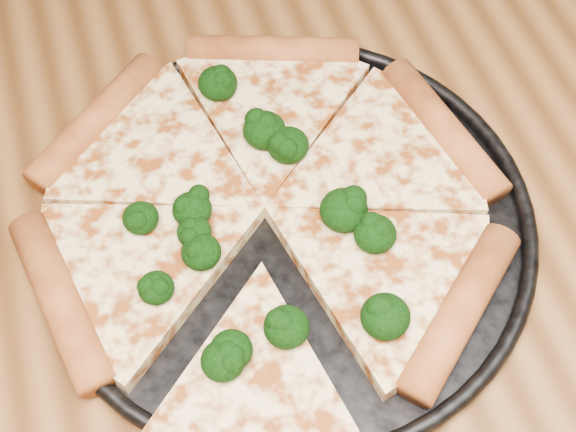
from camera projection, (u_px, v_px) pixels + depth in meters
name	position (u px, v px, depth m)	size (l,w,h in m)	color
dining_table	(283.00, 406.00, 0.62)	(1.20, 0.90, 0.75)	brown
pizza_pan	(288.00, 222.00, 0.59)	(0.36, 0.36, 0.02)	black
pizza	(264.00, 218.00, 0.58)	(0.35, 0.40, 0.03)	#FBDF99
broccoli_florets	(264.00, 220.00, 0.57)	(0.18, 0.26, 0.03)	black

